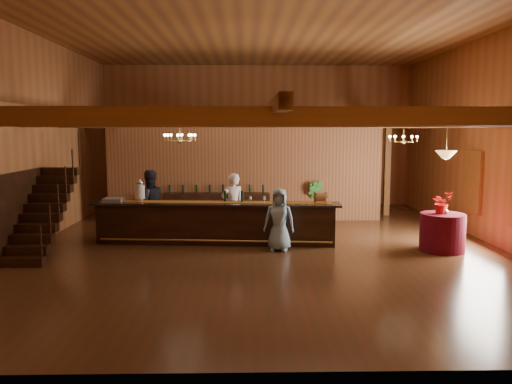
{
  "coord_description": "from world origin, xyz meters",
  "views": [
    {
      "loc": [
        -0.48,
        -12.87,
        3.0
      ],
      "look_at": [
        -0.2,
        0.52,
        1.33
      ],
      "focal_mm": 35.0,
      "sensor_mm": 36.0,
      "label": 1
    }
  ],
  "objects_px": {
    "backbar_shelf": "(217,208)",
    "bartender": "(233,206)",
    "chandelier_left": "(180,137)",
    "staff_second": "(149,204)",
    "guest": "(279,220)",
    "pendant_lamp": "(446,155)",
    "chandelier_right": "(403,139)",
    "floor_plant": "(313,200)",
    "round_table": "(442,232)",
    "raffle_drum": "(320,197)",
    "beverage_dispenser": "(140,191)",
    "tasting_bar": "(216,222)"
  },
  "relations": [
    {
      "from": "round_table",
      "to": "floor_plant",
      "type": "xyz_separation_m",
      "value": [
        -2.66,
        4.27,
        0.2
      ]
    },
    {
      "from": "chandelier_right",
      "to": "floor_plant",
      "type": "relative_size",
      "value": 0.59
    },
    {
      "from": "guest",
      "to": "staff_second",
      "type": "bearing_deg",
      "value": 167.98
    },
    {
      "from": "floor_plant",
      "to": "round_table",
      "type": "bearing_deg",
      "value": -58.1
    },
    {
      "from": "pendant_lamp",
      "to": "staff_second",
      "type": "relative_size",
      "value": 0.47
    },
    {
      "from": "beverage_dispenser",
      "to": "raffle_drum",
      "type": "distance_m",
      "value": 4.8
    },
    {
      "from": "pendant_lamp",
      "to": "floor_plant",
      "type": "bearing_deg",
      "value": 121.9
    },
    {
      "from": "backbar_shelf",
      "to": "bartender",
      "type": "relative_size",
      "value": 1.88
    },
    {
      "from": "backbar_shelf",
      "to": "bartender",
      "type": "bearing_deg",
      "value": -75.02
    },
    {
      "from": "raffle_drum",
      "to": "backbar_shelf",
      "type": "height_order",
      "value": "raffle_drum"
    },
    {
      "from": "raffle_drum",
      "to": "pendant_lamp",
      "type": "bearing_deg",
      "value": -13.4
    },
    {
      "from": "backbar_shelf",
      "to": "floor_plant",
      "type": "relative_size",
      "value": 2.53
    },
    {
      "from": "tasting_bar",
      "to": "pendant_lamp",
      "type": "distance_m",
      "value": 6.06
    },
    {
      "from": "floor_plant",
      "to": "tasting_bar",
      "type": "bearing_deg",
      "value": -132.78
    },
    {
      "from": "staff_second",
      "to": "guest",
      "type": "bearing_deg",
      "value": 128.63
    },
    {
      "from": "bartender",
      "to": "staff_second",
      "type": "height_order",
      "value": "staff_second"
    },
    {
      "from": "backbar_shelf",
      "to": "staff_second",
      "type": "bearing_deg",
      "value": -127.26
    },
    {
      "from": "bartender",
      "to": "floor_plant",
      "type": "height_order",
      "value": "bartender"
    },
    {
      "from": "raffle_drum",
      "to": "floor_plant",
      "type": "height_order",
      "value": "raffle_drum"
    },
    {
      "from": "bartender",
      "to": "floor_plant",
      "type": "xyz_separation_m",
      "value": [
        2.59,
        2.64,
        -0.23
      ]
    },
    {
      "from": "beverage_dispenser",
      "to": "staff_second",
      "type": "distance_m",
      "value": 0.69
    },
    {
      "from": "bartender",
      "to": "floor_plant",
      "type": "distance_m",
      "value": 3.7
    },
    {
      "from": "chandelier_left",
      "to": "bartender",
      "type": "bearing_deg",
      "value": 33.36
    },
    {
      "from": "chandelier_left",
      "to": "staff_second",
      "type": "relative_size",
      "value": 0.42
    },
    {
      "from": "tasting_bar",
      "to": "pendant_lamp",
      "type": "relative_size",
      "value": 7.35
    },
    {
      "from": "beverage_dispenser",
      "to": "backbar_shelf",
      "type": "xyz_separation_m",
      "value": [
        1.89,
        2.74,
        -0.9
      ]
    },
    {
      "from": "tasting_bar",
      "to": "guest",
      "type": "distance_m",
      "value": 1.86
    },
    {
      "from": "chandelier_left",
      "to": "chandelier_right",
      "type": "distance_m",
      "value": 6.12
    },
    {
      "from": "backbar_shelf",
      "to": "chandelier_right",
      "type": "relative_size",
      "value": 4.27
    },
    {
      "from": "pendant_lamp",
      "to": "backbar_shelf",
      "type": "bearing_deg",
      "value": 145.78
    },
    {
      "from": "pendant_lamp",
      "to": "round_table",
      "type": "bearing_deg",
      "value": 0.0
    },
    {
      "from": "bartender",
      "to": "pendant_lamp",
      "type": "bearing_deg",
      "value": 140.33
    },
    {
      "from": "backbar_shelf",
      "to": "staff_second",
      "type": "xyz_separation_m",
      "value": [
        -1.75,
        -2.22,
        0.47
      ]
    },
    {
      "from": "pendant_lamp",
      "to": "staff_second",
      "type": "distance_m",
      "value": 7.91
    },
    {
      "from": "round_table",
      "to": "chandelier_right",
      "type": "height_order",
      "value": "chandelier_right"
    },
    {
      "from": "floor_plant",
      "to": "guest",
      "type": "bearing_deg",
      "value": -108.65
    },
    {
      "from": "chandelier_left",
      "to": "chandelier_right",
      "type": "xyz_separation_m",
      "value": [
        6.05,
        0.95,
        -0.05
      ]
    },
    {
      "from": "chandelier_right",
      "to": "guest",
      "type": "relative_size",
      "value": 0.51
    },
    {
      "from": "pendant_lamp",
      "to": "beverage_dispenser",
      "type": "bearing_deg",
      "value": 170.99
    },
    {
      "from": "staff_second",
      "to": "floor_plant",
      "type": "bearing_deg",
      "value": -179.57
    },
    {
      "from": "beverage_dispenser",
      "to": "floor_plant",
      "type": "relative_size",
      "value": 0.45
    },
    {
      "from": "round_table",
      "to": "staff_second",
      "type": "xyz_separation_m",
      "value": [
        -7.57,
        1.74,
        0.48
      ]
    },
    {
      "from": "raffle_drum",
      "to": "backbar_shelf",
      "type": "xyz_separation_m",
      "value": [
        -2.87,
        3.26,
        -0.79
      ]
    },
    {
      "from": "chandelier_right",
      "to": "guest",
      "type": "bearing_deg",
      "value": -155.85
    },
    {
      "from": "beverage_dispenser",
      "to": "pendant_lamp",
      "type": "height_order",
      "value": "pendant_lamp"
    },
    {
      "from": "backbar_shelf",
      "to": "floor_plant",
      "type": "height_order",
      "value": "floor_plant"
    },
    {
      "from": "beverage_dispenser",
      "to": "tasting_bar",
      "type": "bearing_deg",
      "value": -6.5
    },
    {
      "from": "raffle_drum",
      "to": "round_table",
      "type": "relative_size",
      "value": 0.31
    },
    {
      "from": "round_table",
      "to": "staff_second",
      "type": "relative_size",
      "value": 0.57
    },
    {
      "from": "guest",
      "to": "pendant_lamp",
      "type": "bearing_deg",
      "value": 10.77
    }
  ]
}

